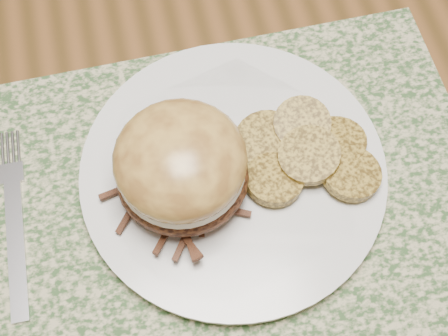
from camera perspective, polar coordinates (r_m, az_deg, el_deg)
The scene contains 7 objects.
ground at distance 1.36m, azimuth 7.13°, elevation -6.28°, with size 3.50×3.50×0.00m, color brown.
dining_table at distance 0.77m, azimuth 12.87°, elevation 10.41°, with size 1.50×0.90×0.75m.
placemat at distance 0.57m, azimuth 1.29°, elevation -2.26°, with size 0.45×0.33×0.00m, color #315029.
dinner_plate at distance 0.57m, azimuth 0.83°, elevation -0.40°, with size 0.26×0.26×0.02m, color silver.
pork_sandwich at distance 0.51m, azimuth -3.95°, elevation 0.09°, with size 0.14×0.13×0.09m.
roasted_potatoes at distance 0.56m, azimuth 7.42°, elevation 1.49°, with size 0.14×0.12×0.03m.
fork at distance 0.58m, azimuth -18.59°, elevation -4.49°, with size 0.02×0.18×0.00m.
Camera 1 is at (-0.26, -0.39, 1.27)m, focal length 50.00 mm.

